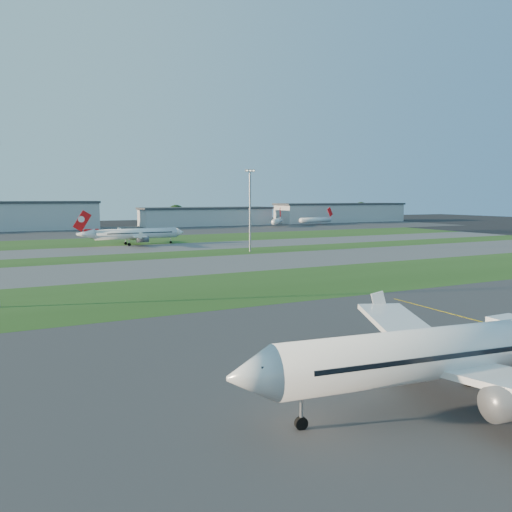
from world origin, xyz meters
TOP-DOWN VIEW (x-y plane):
  - grass_strip_a at (0.00, 52.00)m, footprint 300.00×34.00m
  - taxiway_a at (0.00, 85.00)m, footprint 300.00×32.00m
  - grass_strip_b at (0.00, 110.00)m, footprint 300.00×18.00m
  - taxiway_b at (0.00, 132.00)m, footprint 300.00×26.00m
  - grass_strip_c at (0.00, 165.00)m, footprint 300.00×40.00m
  - apron_far at (0.00, 225.00)m, footprint 400.00×80.00m
  - airliner_parked at (-19.39, -5.76)m, footprint 40.68×34.33m
  - airliner_taxiing at (-12.67, 145.98)m, footprint 36.56×30.98m
  - mini_jet_near at (88.80, 226.13)m, footprint 18.56×23.91m
  - mini_jet_far at (117.42, 228.52)m, footprint 28.21×9.16m
  - light_mast_centre at (15.00, 108.00)m, footprint 3.20×0.70m
  - hangar_west at (-45.00, 255.00)m, footprint 71.40×23.00m
  - hangar_east at (55.00, 255.00)m, footprint 81.60×23.00m
  - hangar_far_east at (155.00, 255.00)m, footprint 96.90×23.00m
  - tree_mid_west at (-20.00, 266.00)m, footprint 9.90×9.90m
  - tree_mid_east at (40.00, 269.00)m, footprint 11.55×11.55m
  - tree_east at (115.00, 267.00)m, footprint 10.45×10.45m
  - tree_far_east at (185.00, 271.00)m, footprint 12.65×12.65m

SIDE VIEW (x-z plane):
  - grass_strip_a at x=0.00m, z-range 0.00..0.01m
  - taxiway_a at x=0.00m, z-range 0.00..0.01m
  - grass_strip_b at x=0.00m, z-range 0.00..0.01m
  - taxiway_b at x=0.00m, z-range 0.00..0.01m
  - grass_strip_c at x=0.00m, z-range 0.00..0.01m
  - apron_far at x=0.00m, z-range 0.00..0.01m
  - mini_jet_near at x=88.80m, z-range -1.46..8.02m
  - mini_jet_far at x=117.42m, z-range -1.46..8.02m
  - airliner_taxiing at x=-12.67m, z-range -1.70..9.71m
  - airliner_parked at x=-19.39m, z-range -1.89..10.82m
  - hangar_east at x=55.00m, z-range 0.04..11.24m
  - tree_mid_west at x=-20.00m, z-range 0.44..11.24m
  - tree_east at x=115.00m, z-range 0.46..11.86m
  - hangar_far_east at x=155.00m, z-range 0.04..13.24m
  - tree_mid_east at x=40.00m, z-range 0.51..13.11m
  - tree_far_east at x=185.00m, z-range 0.56..14.36m
  - hangar_west at x=-45.00m, z-range 0.04..15.24m
  - light_mast_centre at x=15.00m, z-range 1.91..27.71m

